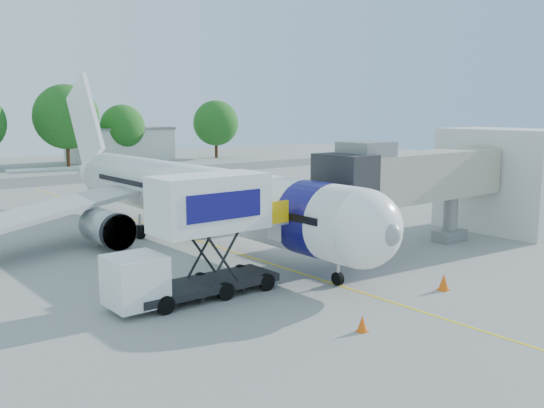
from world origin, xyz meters
TOP-DOWN VIEW (x-y plane):
  - ground at (0.00, 0.00)m, footprint 160.00×160.00m
  - guidance_line at (0.00, 0.00)m, footprint 0.15×70.00m
  - taxiway_strip at (0.00, 42.00)m, footprint 120.00×10.00m
  - aircraft at (0.00, 4.12)m, footprint 34.17×37.73m
  - jet_bridge at (7.99, -7.00)m, footprint 13.90×3.20m
  - terminal_stub at (18.50, -7.00)m, footprint 5.00×8.00m
  - catering_hiloader at (-6.27, -7.00)m, footprint 8.50×2.44m
  - ground_tug at (-0.77, -17.49)m, footprint 3.42×2.36m
  - safety_cone_a at (3.26, -13.18)m, footprint 0.50×0.50m
  - safety_cone_b at (-3.63, -14.46)m, footprint 0.41×0.41m
  - outbuilding_right at (22.00, 62.00)m, footprint 16.40×7.40m
  - tree_e at (11.64, 57.12)m, footprint 9.25×9.25m
  - tree_f at (21.64, 60.31)m, footprint 7.03×7.03m
  - tree_g at (37.06, 56.96)m, footprint 7.62×7.62m

SIDE VIEW (x-z plane):
  - ground at x=0.00m, z-range 0.00..0.00m
  - taxiway_strip at x=0.00m, z-range 0.00..0.01m
  - guidance_line at x=0.00m, z-range 0.00..0.01m
  - safety_cone_b at x=-3.63m, z-range -0.01..0.64m
  - safety_cone_a at x=3.26m, z-range -0.02..0.78m
  - ground_tug at x=-0.77m, z-range 0.03..1.27m
  - outbuilding_right at x=22.00m, z-range 0.01..5.31m
  - catering_hiloader at x=-6.27m, z-range 0.01..5.51m
  - aircraft at x=0.00m, z-range -2.73..8.62m
  - terminal_stub at x=18.50m, z-range 0.00..7.00m
  - jet_bridge at x=7.99m, z-range 1.04..7.64m
  - tree_f at x=21.64m, z-range 0.96..9.92m
  - tree_g at x=37.06m, z-range 1.04..10.76m
  - tree_e at x=11.64m, z-range 1.26..13.06m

